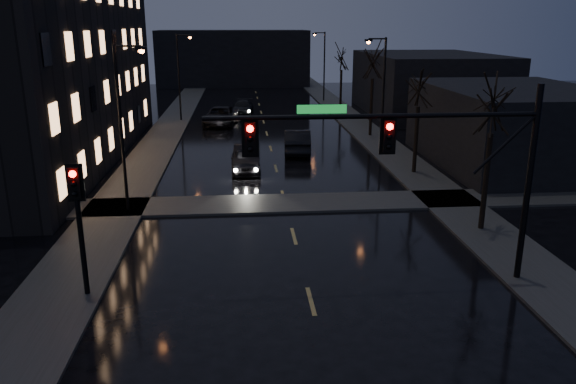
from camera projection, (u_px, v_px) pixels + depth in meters
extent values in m
cube|color=#2D2D2B|center=(160.00, 142.00, 43.73)|extent=(3.00, 140.00, 0.12)
cube|color=#2D2D2B|center=(374.00, 138.00, 45.12)|extent=(3.00, 140.00, 0.12)
cube|color=#2D2D2B|center=(285.00, 203.00, 28.67)|extent=(40.00, 3.00, 0.12)
cube|color=black|center=(19.00, 70.00, 36.59)|extent=(12.00, 30.00, 12.00)
cube|color=black|center=(514.00, 126.00, 36.40)|extent=(10.00, 14.00, 5.00)
cube|color=black|center=(427.00, 84.00, 57.38)|extent=(12.00, 18.00, 6.00)
cube|color=black|center=(233.00, 58.00, 84.08)|extent=(22.00, 10.00, 8.00)
cylinder|color=black|center=(528.00, 187.00, 19.24)|extent=(0.22, 0.22, 7.00)
cylinder|color=black|center=(374.00, 116.00, 18.07)|extent=(11.00, 0.16, 0.16)
cylinder|color=black|center=(505.00, 144.00, 18.73)|extent=(2.05, 0.10, 2.05)
cube|color=#0C591E|center=(322.00, 109.00, 17.86)|extent=(1.60, 0.04, 0.28)
cube|color=black|center=(250.00, 138.00, 17.93)|extent=(0.35, 0.28, 1.05)
sphere|color=#FF0705|center=(250.00, 129.00, 17.69)|extent=(0.22, 0.22, 0.22)
cube|color=black|center=(388.00, 136.00, 18.30)|extent=(0.35, 0.28, 1.05)
sphere|color=#FF0705|center=(390.00, 127.00, 18.05)|extent=(0.22, 0.22, 0.22)
cylinder|color=black|center=(81.00, 236.00, 18.38)|extent=(0.18, 0.18, 4.40)
cube|color=black|center=(75.00, 183.00, 17.86)|extent=(0.35, 0.28, 1.05)
sphere|color=#FF0705|center=(72.00, 174.00, 17.62)|extent=(0.22, 0.22, 0.22)
cylinder|color=black|center=(485.00, 183.00, 24.45)|extent=(0.24, 0.24, 4.40)
cylinder|color=black|center=(416.00, 141.00, 34.04)|extent=(0.24, 0.24, 4.12)
cylinder|color=black|center=(371.00, 108.00, 45.41)|extent=(0.24, 0.24, 4.68)
cylinder|color=black|center=(341.00, 91.00, 58.83)|extent=(0.24, 0.24, 4.29)
cylinder|color=black|center=(121.00, 131.00, 26.43)|extent=(0.16, 0.16, 8.00)
cylinder|color=black|center=(128.00, 46.00, 25.36)|extent=(1.20, 0.10, 0.10)
cube|color=black|center=(141.00, 48.00, 25.43)|extent=(0.50, 0.25, 0.15)
sphere|color=orange|center=(141.00, 50.00, 25.46)|extent=(0.28, 0.28, 0.28)
cylinder|color=black|center=(179.00, 78.00, 52.20)|extent=(0.16, 0.16, 8.00)
cylinder|color=black|center=(183.00, 35.00, 51.13)|extent=(1.20, 0.10, 0.10)
cube|color=black|center=(190.00, 36.00, 51.20)|extent=(0.50, 0.25, 0.15)
sphere|color=orange|center=(190.00, 37.00, 51.23)|extent=(0.28, 0.28, 0.28)
cylinder|color=black|center=(383.00, 97.00, 39.16)|extent=(0.16, 0.16, 8.00)
cylinder|color=black|center=(377.00, 39.00, 37.99)|extent=(1.20, 0.10, 0.10)
cube|color=black|center=(369.00, 40.00, 37.97)|extent=(0.50, 0.25, 0.15)
sphere|color=orange|center=(368.00, 42.00, 38.00)|extent=(0.28, 0.28, 0.28)
cylinder|color=black|center=(324.00, 67.00, 65.88)|extent=(0.16, 0.16, 8.00)
cylinder|color=black|center=(320.00, 33.00, 64.71)|extent=(1.20, 0.10, 0.10)
cube|color=black|center=(315.00, 34.00, 64.69)|extent=(0.50, 0.25, 0.15)
sphere|color=orange|center=(315.00, 35.00, 64.72)|extent=(0.28, 0.28, 0.28)
imported|color=black|center=(245.00, 160.00, 34.92)|extent=(1.84, 4.41, 1.49)
imported|color=black|center=(247.00, 157.00, 35.50)|extent=(1.82, 4.68, 1.52)
imported|color=black|center=(220.00, 116.00, 51.09)|extent=(3.43, 6.20, 1.64)
imported|color=black|center=(243.00, 107.00, 57.18)|extent=(2.41, 4.99, 1.40)
imported|color=black|center=(297.00, 141.00, 39.98)|extent=(2.23, 5.30, 1.70)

